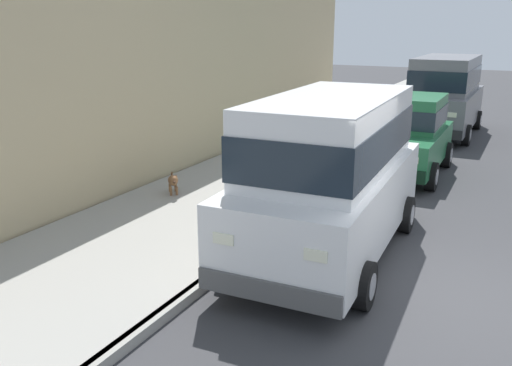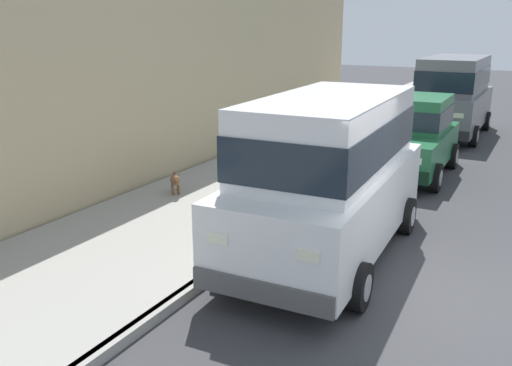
{
  "view_description": "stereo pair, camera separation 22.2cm",
  "coord_description": "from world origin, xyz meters",
  "px_view_note": "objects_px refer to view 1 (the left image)",
  "views": [
    {
      "loc": [
        0.58,
        -7.07,
        3.55
      ],
      "look_at": [
        -3.61,
        1.12,
        0.85
      ],
      "focal_mm": 38.33,
      "sensor_mm": 36.0,
      "label": 1
    },
    {
      "loc": [
        0.77,
        -6.97,
        3.55
      ],
      "look_at": [
        -3.61,
        1.12,
        0.85
      ],
      "focal_mm": 38.33,
      "sensor_mm": 36.0,
      "label": 2
    }
  ],
  "objects_px": {
    "car_white_van": "(331,169)",
    "dog_brown": "(173,181)",
    "car_grey_van": "(445,92)",
    "car_green_hatchback": "(406,134)"
  },
  "relations": [
    {
      "from": "car_green_hatchback",
      "to": "dog_brown",
      "type": "height_order",
      "value": "car_green_hatchback"
    },
    {
      "from": "car_grey_van",
      "to": "car_green_hatchback",
      "type": "bearing_deg",
      "value": -90.34
    },
    {
      "from": "car_white_van",
      "to": "car_green_hatchback",
      "type": "height_order",
      "value": "car_white_van"
    },
    {
      "from": "car_grey_van",
      "to": "dog_brown",
      "type": "bearing_deg",
      "value": -110.94
    },
    {
      "from": "car_white_van",
      "to": "dog_brown",
      "type": "xyz_separation_m",
      "value": [
        -3.77,
        1.1,
        -0.97
      ]
    },
    {
      "from": "car_green_hatchback",
      "to": "car_grey_van",
      "type": "height_order",
      "value": "car_grey_van"
    },
    {
      "from": "car_white_van",
      "to": "dog_brown",
      "type": "height_order",
      "value": "car_white_van"
    },
    {
      "from": "car_green_hatchback",
      "to": "car_grey_van",
      "type": "relative_size",
      "value": 0.78
    },
    {
      "from": "car_green_hatchback",
      "to": "dog_brown",
      "type": "relative_size",
      "value": 6.24
    },
    {
      "from": "car_grey_van",
      "to": "dog_brown",
      "type": "xyz_separation_m",
      "value": [
        -3.78,
        -9.88,
        -0.97
      ]
    }
  ]
}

